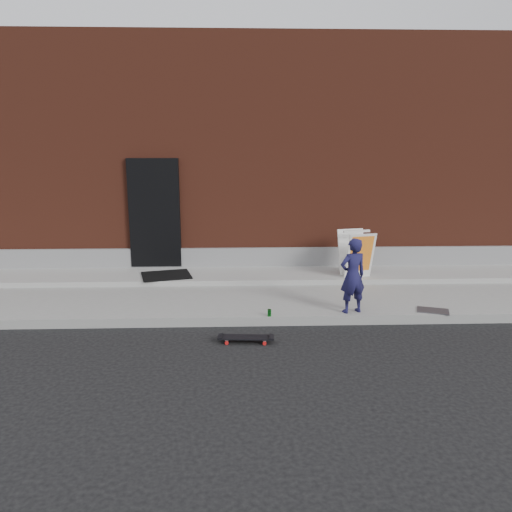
{
  "coord_description": "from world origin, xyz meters",
  "views": [
    {
      "loc": [
        -0.86,
        -7.39,
        2.78
      ],
      "look_at": [
        -0.57,
        0.8,
        0.95
      ],
      "focal_mm": 35.0,
      "sensor_mm": 36.0,
      "label": 1
    }
  ],
  "objects_px": {
    "skateboard": "(246,338)",
    "soda_can": "(269,313)",
    "child": "(353,276)",
    "pizza_sign": "(356,253)"
  },
  "relations": [
    {
      "from": "child",
      "to": "soda_can",
      "type": "height_order",
      "value": "child"
    },
    {
      "from": "skateboard",
      "to": "child",
      "type": "bearing_deg",
      "value": 26.37
    },
    {
      "from": "pizza_sign",
      "to": "skateboard",
      "type": "bearing_deg",
      "value": -128.98
    },
    {
      "from": "skateboard",
      "to": "pizza_sign",
      "type": "distance_m",
      "value": 3.57
    },
    {
      "from": "child",
      "to": "skateboard",
      "type": "distance_m",
      "value": 2.03
    },
    {
      "from": "child",
      "to": "pizza_sign",
      "type": "bearing_deg",
      "value": -121.98
    },
    {
      "from": "skateboard",
      "to": "soda_can",
      "type": "height_order",
      "value": "soda_can"
    },
    {
      "from": "soda_can",
      "to": "child",
      "type": "bearing_deg",
      "value": 6.43
    },
    {
      "from": "child",
      "to": "pizza_sign",
      "type": "distance_m",
      "value": 1.95
    },
    {
      "from": "skateboard",
      "to": "pizza_sign",
      "type": "bearing_deg",
      "value": 51.02
    }
  ]
}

